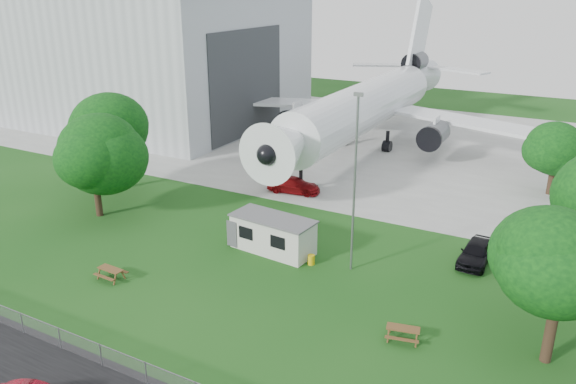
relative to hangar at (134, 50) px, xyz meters
The scene contains 15 objects.
ground 53.16m from the hangar, 43.47° to the right, with size 160.00×160.00×0.00m, color #275C1E.
concrete_apron 39.17m from the hangar, ahead, with size 120.00×46.00×0.03m, color #B7B7B2.
hangar is the anchor object (origin of this frame).
airliner 36.21m from the hangar, ahead, with size 46.36×47.73×17.69m.
site_cabin 50.64m from the hangar, 36.70° to the right, with size 6.86×3.28×2.62m.
picnic_west 51.50m from the hangar, 49.70° to the right, with size 1.80×1.50×0.76m, color brown, non-canonical shape.
picnic_east 63.76m from the hangar, 34.81° to the right, with size 1.80×1.50×0.76m, color brown, non-canonical shape.
fence 60.00m from the hangar, 50.15° to the right, with size 58.00×0.04×1.30m, color gray.
lamp_mast 55.06m from the hangar, 32.84° to the right, with size 0.16×0.16×12.00m, color slate.
tree_west_big 33.20m from the hangar, 52.64° to the right, with size 7.20×7.20×9.65m.
tree_west_small 39.42m from the hangar, 52.44° to the right, with size 7.21×7.21×8.86m.
tree_east_front 68.17m from the hangar, 30.19° to the right, with size 6.24×6.24×8.99m.
tree_far_apron 57.45m from the hangar, ahead, with size 5.98×5.98×7.33m.
car_ne_hatch 59.56m from the hangar, 24.86° to the right, with size 1.90×4.72×1.61m, color black.
car_apron_van 41.07m from the hangar, 27.27° to the right, with size 2.03×5.01×1.45m, color maroon.
Camera 1 is at (20.70, -25.88, 18.34)m, focal length 35.00 mm.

